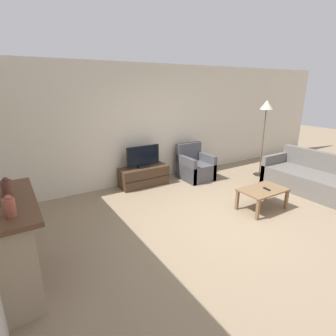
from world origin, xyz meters
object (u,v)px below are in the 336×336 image
object	(u,v)px
mantel_vase_centre_left	(8,192)
armchair	(195,167)
mantel_clock	(8,189)
couch	(324,182)
tv	(143,157)
tv_stand	(144,176)
mantel_vase_left	(9,207)
floor_lamp	(266,111)
coffee_table	(263,192)
remote	(267,189)
fireplace	(16,243)

from	to	relation	value
mantel_vase_centre_left	armchair	distance (m)	4.47
mantel_clock	couch	world-z (taller)	mantel_clock
armchair	tv	bearing A→B (deg)	169.32
tv_stand	armchair	xyz separation A→B (m)	(1.29, -0.25, 0.06)
mantel_vase_left	mantel_clock	xyz separation A→B (m)	(0.00, 0.56, -0.02)
couch	floor_lamp	world-z (taller)	floor_lamp
mantel_vase_centre_left	armchair	bearing A→B (deg)	26.55
mantel_vase_left	tv_stand	bearing A→B (deg)	43.75
tv	coffee_table	xyz separation A→B (m)	(1.30, -2.28, -0.32)
mantel_vase_centre_left	mantel_vase_left	bearing A→B (deg)	-90.00
coffee_table	mantel_clock	bearing A→B (deg)	175.33
tv	armchair	size ratio (longest dim) A/B	0.94
mantel_clock	coffee_table	xyz separation A→B (m)	(3.93, -0.32, -0.79)
armchair	remote	distance (m)	2.09
fireplace	floor_lamp	xyz separation A→B (m)	(5.54, 1.17, 1.09)
mantel_vase_left	mantel_vase_centre_left	distance (m)	0.32
tv_stand	couch	distance (m)	3.89
mantel_clock	floor_lamp	bearing A→B (deg)	10.60
fireplace	coffee_table	size ratio (longest dim) A/B	1.61
tv_stand	coffee_table	size ratio (longest dim) A/B	1.29
coffee_table	floor_lamp	size ratio (longest dim) A/B	0.46
tv_stand	floor_lamp	xyz separation A→B (m)	(2.89, -0.92, 1.41)
mantel_vase_left	remote	size ratio (longest dim) A/B	1.39
mantel_clock	armchair	bearing A→B (deg)	23.61
tv	couch	bearing A→B (deg)	-40.21
remote	floor_lamp	xyz separation A→B (m)	(1.55, 1.40, 1.22)
armchair	remote	xyz separation A→B (m)	(0.05, -2.08, 0.13)
fireplace	floor_lamp	world-z (taller)	floor_lamp
mantel_vase_left	mantel_clock	distance (m)	0.56
tv_stand	couch	world-z (taller)	couch
mantel_clock	tv_stand	bearing A→B (deg)	36.67
remote	floor_lamp	size ratio (longest dim) A/B	0.08
mantel_vase_left	mantel_clock	bearing A→B (deg)	89.92
fireplace	coffee_table	bearing A→B (deg)	-2.63
tv	mantel_vase_left	bearing A→B (deg)	-136.28
mantel_clock	armchair	world-z (taller)	mantel_clock
floor_lamp	mantel_vase_left	bearing A→B (deg)	-163.90
tv_stand	tv	world-z (taller)	tv
couch	armchair	bearing A→B (deg)	126.56
mantel_vase_left	mantel_clock	size ratio (longest dim) A/B	1.43
mantel_vase_left	mantel_vase_centre_left	size ratio (longest dim) A/B	0.74
fireplace	tv	world-z (taller)	fireplace
mantel_vase_centre_left	couch	xyz separation A→B (m)	(5.60, -0.31, -0.92)
floor_lamp	armchair	bearing A→B (deg)	157.01
fireplace	floor_lamp	size ratio (longest dim) A/B	0.74
mantel_vase_centre_left	fireplace	bearing A→B (deg)	99.04
fireplace	mantel_vase_centre_left	xyz separation A→B (m)	(0.02, -0.11, 0.66)
remote	couch	world-z (taller)	couch
mantel_vase_centre_left	coffee_table	size ratio (longest dim) A/B	0.33
mantel_vase_centre_left	remote	xyz separation A→B (m)	(3.97, -0.13, -0.78)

